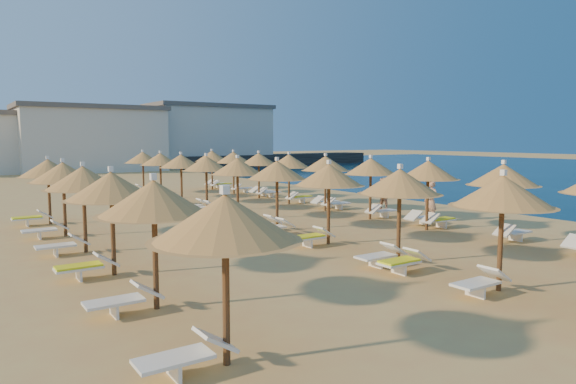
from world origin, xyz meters
TOP-DOWN VIEW (x-y plane):
  - ground at (0.00, 0.00)m, footprint 220.00×220.00m
  - jetty at (25.67, 45.31)m, footprint 30.23×6.41m
  - hotel_blocks at (2.34, 46.96)m, footprint 45.39×10.91m
  - parasol_row_east at (2.98, 2.36)m, footprint 2.48×35.58m
  - parasol_row_west at (-2.04, 2.36)m, footprint 2.48×35.58m
  - parasol_row_inland at (-9.36, 0.71)m, footprint 2.48×19.03m
  - loungers at (-1.12, 2.08)m, footprint 15.31×34.57m
  - beachgoer_a at (4.77, 0.39)m, footprint 0.46×0.68m
  - beachgoer_b at (5.40, 3.97)m, footprint 0.78×0.93m

SIDE VIEW (x-z plane):
  - ground at x=0.00m, z-range 0.00..0.00m
  - loungers at x=-1.12m, z-range 0.02..0.67m
  - jetty at x=25.67m, z-range 0.00..1.50m
  - beachgoer_b at x=5.40m, z-range 0.00..1.69m
  - beachgoer_a at x=4.77m, z-range 0.00..1.85m
  - parasol_row_inland at x=-9.36m, z-range 0.90..3.82m
  - parasol_row_east at x=2.98m, z-range 0.90..3.82m
  - parasol_row_west at x=-2.04m, z-range 0.90..3.82m
  - hotel_blocks at x=2.34m, z-range -0.35..7.75m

